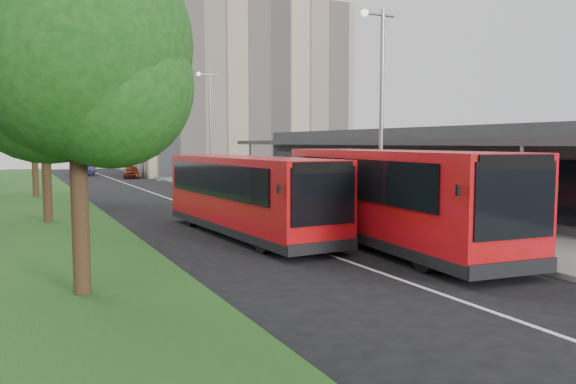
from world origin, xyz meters
The scene contains 18 objects.
ground centered at (0.00, 0.00, 0.00)m, with size 120.00×120.00×0.00m, color black.
pavement centered at (6.00, 20.00, 0.07)m, with size 5.00×80.00×0.15m, color slate.
grass_verge centered at (-7.00, 20.00, 0.05)m, with size 5.00×80.00×0.10m, color #214D18.
lane_centre_line centered at (0.00, 15.00, 0.01)m, with size 0.12×70.00×0.01m, color silver.
kerb_dashes centered at (3.30, 19.00, 0.01)m, with size 0.12×56.00×0.01m.
office_block centered at (14.00, 42.00, 9.00)m, with size 22.00×12.00×18.00m, color tan.
station_building centered at (10.86, 8.00, 2.04)m, with size 7.70×26.00×4.00m.
tree_near centered at (-7.01, -2.95, 4.97)m, with size 4.79×4.79×7.70m.
tree_mid centered at (-7.01, 9.05, 4.66)m, with size 4.51×4.51×7.22m.
tree_far centered at (-7.01, 21.05, 5.10)m, with size 4.91×4.91×7.90m.
lamp_post_near centered at (4.12, 2.00, 4.72)m, with size 1.44×0.28×8.00m.
lamp_post_far centered at (4.12, 22.00, 4.72)m, with size 1.44×0.28×8.00m.
bus_main centered at (2.42, -1.03, 1.56)m, with size 3.67×10.91×3.04m.
bus_second centered at (-0.82, 2.90, 1.43)m, with size 3.06×9.95×2.78m.
litter_bin centered at (5.25, 10.50, 0.64)m, with size 0.54×0.54×0.97m, color #382317.
bollard centered at (4.60, 17.33, 0.70)m, with size 0.18×0.18×1.10m, color #DEE00B.
car_near centered at (1.79, 38.19, 0.60)m, with size 1.42×3.53×1.20m, color #5F1C0D.
car_far centered at (-1.61, 44.58, 0.67)m, with size 1.42×4.07×1.34m, color navy.
Camera 1 is at (-8.25, -15.35, 3.27)m, focal length 35.00 mm.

